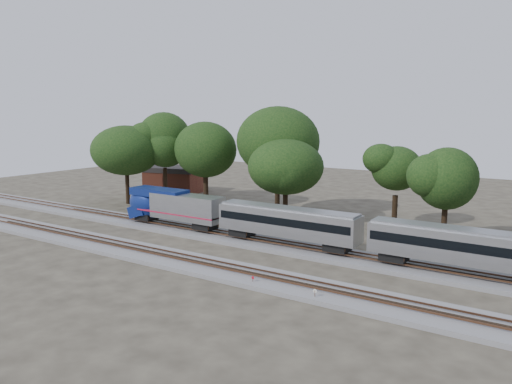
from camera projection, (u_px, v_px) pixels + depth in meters
ground at (235, 259)px, 49.83m from camera, size 160.00×160.00×0.00m
track_far at (267, 244)px, 54.75m from camera, size 160.00×5.00×0.73m
track_near at (210, 267)px, 46.49m from camera, size 160.00×5.00×0.73m
train at (462, 246)px, 43.43m from camera, size 83.90×2.88×4.25m
switch_stand_red at (253, 280)px, 42.01m from camera, size 0.27×0.07×0.86m
switch_stand_white at (315, 293)px, 38.58m from camera, size 0.32×0.06×1.01m
switch_lever at (273, 291)px, 40.59m from camera, size 0.58×0.47×0.30m
brick_building at (175, 179)px, 90.79m from camera, size 11.08×8.96×4.68m
tree_0 at (126, 150)px, 78.29m from camera, size 8.67×8.67×12.22m
tree_1 at (164, 138)px, 79.78m from camera, size 10.50×10.50×14.80m
tree_2 at (205, 150)px, 75.50m from camera, size 9.00×9.00×12.69m
tree_3 at (278, 142)px, 69.35m from camera, size 10.59×10.59×14.93m
tree_4 at (286, 167)px, 64.59m from camera, size 7.60×7.60×10.72m
tree_5 at (396, 169)px, 62.79m from camera, size 7.60×7.60×10.72m
tree_6 at (447, 179)px, 53.96m from camera, size 7.51×7.51×10.58m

